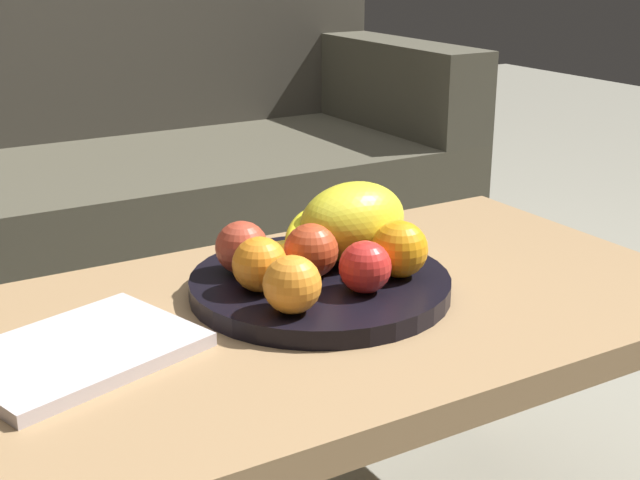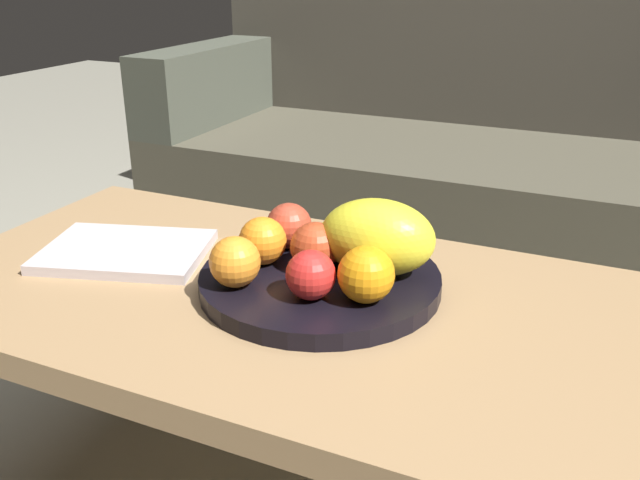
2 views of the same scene
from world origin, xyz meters
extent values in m
cube|color=#96744D|center=(0.00, 0.00, 0.40)|extent=(1.08, 0.56, 0.04)
cylinder|color=#A06C55|center=(-0.50, 0.24, 0.19)|extent=(0.05, 0.05, 0.38)
cylinder|color=#977957|center=(0.50, 0.24, 0.19)|extent=(0.05, 0.05, 0.38)
cube|color=#464235|center=(0.05, 1.01, 0.20)|extent=(1.70, 0.70, 0.40)
cube|color=#3F3B32|center=(0.05, 1.29, 0.65)|extent=(1.70, 0.14, 0.50)
cube|color=#414539|center=(-0.73, 1.01, 0.51)|extent=(0.14, 0.70, 0.22)
cylinder|color=black|center=(0.05, 0.03, 0.43)|extent=(0.34, 0.34, 0.03)
ellipsoid|color=yellow|center=(0.12, 0.07, 0.50)|extent=(0.17, 0.13, 0.11)
sphere|color=orange|center=(-0.04, 0.03, 0.48)|extent=(0.07, 0.07, 0.07)
sphere|color=orange|center=(0.13, -0.02, 0.48)|extent=(0.07, 0.07, 0.07)
sphere|color=orange|center=(-0.04, -0.05, 0.48)|extent=(0.07, 0.07, 0.07)
sphere|color=#B23F1F|center=(0.04, 0.04, 0.48)|extent=(0.07, 0.07, 0.07)
sphere|color=#AD3C28|center=(-0.04, 0.10, 0.48)|extent=(0.07, 0.07, 0.07)
sphere|color=red|center=(0.07, -0.04, 0.48)|extent=(0.07, 0.07, 0.07)
ellipsoid|color=gold|center=(0.06, 0.09, 0.46)|extent=(0.15, 0.09, 0.03)
ellipsoid|color=yellow|center=(0.05, 0.08, 0.46)|extent=(0.15, 0.07, 0.03)
ellipsoid|color=yellow|center=(0.06, 0.10, 0.49)|extent=(0.12, 0.14, 0.03)
cube|color=beige|center=(-0.28, 0.01, 0.43)|extent=(0.29, 0.25, 0.02)
camera|label=1|loc=(-0.50, -0.88, 0.86)|focal=49.16mm
camera|label=2|loc=(0.41, -0.76, 0.86)|focal=38.39mm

